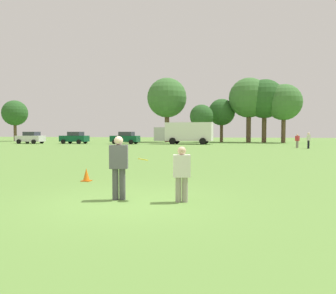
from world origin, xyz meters
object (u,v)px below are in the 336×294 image
parked_car_mid_left (75,138)px  parked_car_center (125,138)px  parked_car_near_left (31,138)px  player_defender (182,171)px  traffic_cone (86,175)px  player_thrower (119,164)px  bystander_far_jogger (309,140)px  frisbee (143,159)px  box_truck (185,132)px  bystander_field_marshal (297,140)px

parked_car_mid_left → parked_car_center: same height
parked_car_near_left → parked_car_center: (14.72, 1.46, 0.00)m
player_defender → traffic_cone: (-4.01, 2.94, -0.57)m
player_thrower → player_defender: (1.69, 0.03, -0.16)m
parked_car_center → bystander_far_jogger: parked_car_center is taller
frisbee → parked_car_center: bearing=109.2°
parked_car_near_left → parked_car_mid_left: same height
box_truck → bystander_far_jogger: (15.03, -10.67, -0.77)m
parked_car_mid_left → box_truck: size_ratio=0.50×
traffic_cone → parked_car_center: parked_car_center is taller
player_defender → box_truck: bearing=98.3°
player_thrower → box_truck: size_ratio=0.20×
parked_car_center → parked_car_near_left: bearing=-174.3°
parked_car_center → box_truck: box_truck is taller
player_thrower → parked_car_center: (-12.98, 39.28, -0.03)m
bystander_field_marshal → parked_car_near_left: bearing=170.4°
player_thrower → player_defender: player_thrower is taller
frisbee → box_truck: 40.84m
player_thrower → parked_car_near_left: parked_car_near_left is taller
traffic_cone → box_truck: 37.74m
traffic_cone → box_truck: size_ratio=0.06×
player_defender → bystander_field_marshal: size_ratio=0.92×
frisbee → parked_car_mid_left: size_ratio=0.06×
traffic_cone → bystander_field_marshal: bearing=66.8°
player_thrower → parked_car_center: parked_car_center is taller
parked_car_near_left → bystander_field_marshal: 38.16m
bystander_far_jogger → player_defender: bearing=-106.9°
player_defender → bystander_field_marshal: bystander_field_marshal is taller
traffic_cone → parked_car_near_left: size_ratio=0.11×
player_thrower → player_defender: 1.70m
frisbee → bystander_far_jogger: (10.17, 29.88, -0.10)m
traffic_cone → player_thrower: bearing=-52.0°
player_defender → box_truck: size_ratio=0.17×
parked_car_mid_left → parked_car_center: size_ratio=1.00×
traffic_cone → bystander_far_jogger: size_ratio=0.28×
player_thrower → player_defender: bearing=1.1°
box_truck → frisbee: bearing=-83.2°
parked_car_mid_left → bystander_far_jogger: 33.03m
player_thrower → frisbee: player_thrower is taller
parked_car_mid_left → bystander_far_jogger: bearing=-15.7°
bystander_far_jogger → traffic_cone: bearing=-115.9°
player_thrower → bystander_far_jogger: size_ratio=0.98×
traffic_cone → bystander_far_jogger: 30.03m
bystander_far_jogger → bystander_field_marshal: 1.76m
box_truck → parked_car_mid_left: bearing=-174.2°
parked_car_center → frisbee: bearing=-70.8°
player_thrower → parked_car_near_left: 46.88m
parked_car_near_left → bystander_field_marshal: (37.63, -6.34, -0.04)m
bystander_field_marshal → parked_car_center: bearing=161.2°
traffic_cone → parked_car_near_left: parked_car_near_left is taller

